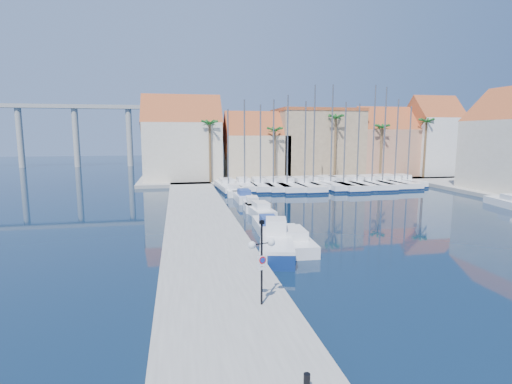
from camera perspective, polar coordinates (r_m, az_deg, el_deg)
ground at (r=22.87m, az=18.47°, el=-12.21°), size 260.00×260.00×0.00m
quay_west at (r=32.96m, az=-7.64°, el=-5.06°), size 6.00×77.00×0.50m
shore_north at (r=70.12m, az=6.23°, el=2.11°), size 54.00×16.00×0.50m
lamp_post at (r=17.18m, az=0.82°, el=-8.22°), size 1.24×0.60×3.75m
bollard at (r=12.87m, az=7.27°, el=-25.32°), size 0.20×0.20×0.51m
fishing_boat at (r=26.35m, az=2.90°, el=-7.37°), size 3.39×6.52×2.18m
motorboat_west_0 at (r=28.41m, az=5.04°, el=-6.67°), size 2.52×6.98×1.40m
motorboat_west_1 at (r=32.18m, az=1.64°, el=-4.84°), size 1.94×5.44×1.40m
motorboat_west_2 at (r=38.63m, az=0.51°, el=-2.60°), size 2.25×5.87×1.40m
motorboat_west_3 at (r=41.80m, az=-0.60°, el=-1.76°), size 2.10×5.26×1.40m
motorboat_west_4 at (r=47.04m, az=-1.82°, el=-0.62°), size 1.92×5.90×1.40m
motorboat_west_5 at (r=51.65m, az=-3.27°, el=0.18°), size 2.06×5.74×1.40m
motorboat_east_1 at (r=50.88m, az=32.28°, el=-1.24°), size 2.50×5.74×1.40m
sailboat_0 at (r=55.27m, az=-4.05°, el=0.79°), size 3.09×9.62×11.06m
sailboat_1 at (r=56.40m, az=-1.72°, el=0.98°), size 2.44×9.16×12.43m
sailboat_2 at (r=56.34m, az=0.53°, el=0.96°), size 2.79×9.68×11.75m
sailboat_3 at (r=56.60m, az=2.33°, el=0.98°), size 2.96×10.64×12.43m
sailboat_4 at (r=56.93m, az=4.27°, el=1.00°), size 3.20×11.86×13.04m
sailboat_5 at (r=57.05m, az=6.71°, el=0.98°), size 3.39×11.30×12.19m
sailboat_6 at (r=58.50m, az=7.96°, el=1.21°), size 3.00×9.07×14.55m
sailboat_7 at (r=59.18m, az=10.34°, el=1.19°), size 3.22×11.53×14.60m
sailboat_8 at (r=59.14m, az=12.11°, el=1.11°), size 3.39×11.63×12.21m
sailboat_9 at (r=60.23m, az=13.96°, el=1.18°), size 3.31×11.26×12.01m
sailboat_10 at (r=61.17m, az=15.92°, el=1.24°), size 3.17×11.29×14.63m
sailboat_11 at (r=62.46m, az=17.33°, el=1.32°), size 3.14×11.08×14.43m
sailboat_12 at (r=63.53m, az=18.86°, el=1.34°), size 3.35×11.32×12.78m
sailboat_13 at (r=64.88m, az=20.57°, el=1.43°), size 2.23×8.31×11.80m
building_0 at (r=65.53m, az=-10.48°, el=7.08°), size 12.30×9.00×13.50m
building_1 at (r=66.81m, az=-0.04°, el=6.19°), size 10.30×8.00×11.00m
building_2 at (r=70.68m, az=8.65°, el=6.99°), size 14.20×10.20×11.50m
building_3 at (r=74.71m, az=17.65°, el=6.46°), size 10.30×8.00×12.00m
building_4 at (r=78.58m, az=23.85°, el=7.03°), size 8.30×8.00×14.00m
palm_0 at (r=60.72m, az=-6.65°, el=9.48°), size 2.60×2.60×10.15m
palm_1 at (r=62.31m, az=2.68°, el=8.63°), size 2.60×2.60×9.15m
palm_2 at (r=65.46m, az=11.36°, el=10.11°), size 2.60×2.60×11.15m
palm_3 at (r=68.86m, az=17.56°, el=8.62°), size 2.60×2.60×9.65m
palm_4 at (r=73.04m, az=23.18°, el=9.05°), size 2.60×2.60×10.65m
viaduct at (r=104.42m, az=-27.17°, el=8.79°), size 48.00×2.20×14.45m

